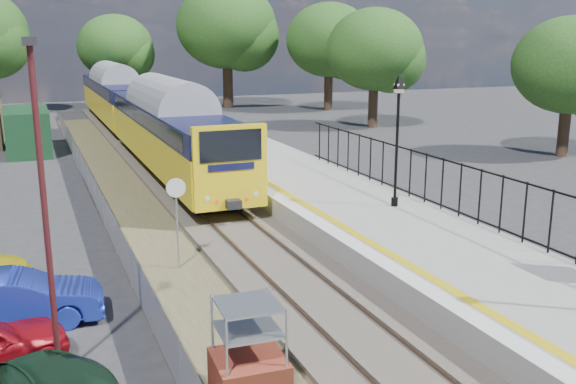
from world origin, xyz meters
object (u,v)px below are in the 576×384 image
train (136,108)px  speed_sign (177,208)px  carpark_lamp (43,193)px  car_blue (16,300)px  victorian_lamp_north (398,110)px  brick_plinth (249,357)px

train → speed_sign: 24.01m
carpark_lamp → car_blue: bearing=105.0°
victorian_lamp_north → train: size_ratio=0.11×
victorian_lamp_north → train: bearing=103.1°
train → carpark_lamp: size_ratio=6.09×
train → brick_plinth: 31.60m
speed_sign → brick_plinth: bearing=-82.1°
victorian_lamp_north → car_blue: 13.34m
train → brick_plinth: train is taller
train → speed_sign: train is taller
victorian_lamp_north → speed_sign: 8.43m
carpark_lamp → brick_plinth: bearing=-37.1°
victorian_lamp_north → brick_plinth: (-8.38, -8.69, -3.30)m
car_blue → brick_plinth: bearing=-138.8°
carpark_lamp → car_blue: 4.37m
brick_plinth → speed_sign: speed_sign is taller
train → brick_plinth: bearing=-95.6°
victorian_lamp_north → train: 23.42m
car_blue → speed_sign: bearing=-58.7°
train → victorian_lamp_north: bearing=-76.9°
speed_sign → car_blue: 5.07m
train → car_blue: 27.08m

